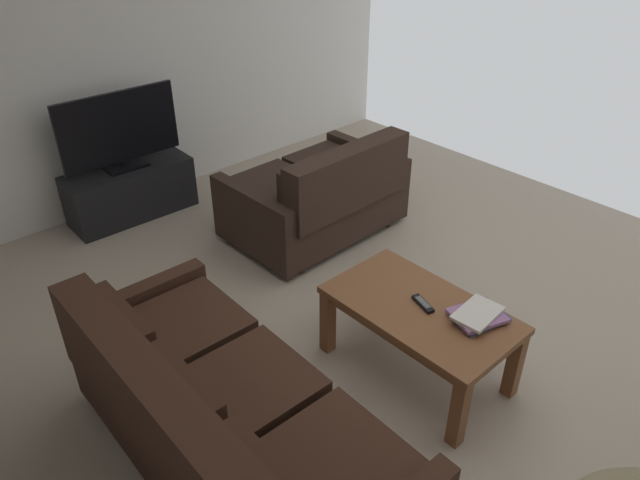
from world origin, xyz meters
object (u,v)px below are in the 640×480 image
sofa_main (222,423)px  book_stack (478,315)px  tv_stand (131,192)px  flat_tv (119,130)px  coffee_table (420,317)px  loveseat_near (319,195)px  tv_remote (423,304)px

sofa_main → book_stack: sofa_main is taller
sofa_main → tv_stand: size_ratio=1.86×
tv_stand → book_stack: book_stack is taller
flat_tv → tv_stand: bearing=56.1°
coffee_table → book_stack: 0.32m
tv_stand → book_stack: 3.10m
flat_tv → book_stack: (-3.05, -0.45, -0.26)m
coffee_table → tv_stand: size_ratio=1.01×
tv_stand → flat_tv: size_ratio=1.06×
loveseat_near → book_stack: size_ratio=4.08×
loveseat_near → tv_remote: bearing=157.8°
loveseat_near → coffee_table: (-1.50, 0.63, 0.05)m
flat_tv → tv_remote: (-2.78, -0.33, -0.28)m
coffee_table → flat_tv: flat_tv is taller
loveseat_near → coffee_table: size_ratio=1.29×
coffee_table → tv_stand: (2.78, 0.32, -0.18)m
loveseat_near → tv_remote: size_ratio=8.01×
book_stack → sofa_main: bearing=72.5°
tv_stand → flat_tv: 0.54m
sofa_main → loveseat_near: (1.35, -1.83, -0.01)m
loveseat_near → flat_tv: size_ratio=1.38×
book_stack → tv_remote: (0.27, 0.12, -0.02)m
tv_remote → flat_tv: bearing=6.8°
coffee_table → book_stack: (-0.27, -0.13, 0.10)m
tv_stand → tv_remote: tv_remote is taller
loveseat_near → tv_remote: (-1.50, 0.61, 0.13)m
flat_tv → book_stack: 3.10m
tv_stand → coffee_table: bearing=-173.5°
loveseat_near → flat_tv: bearing=36.4°
sofa_main → tv_remote: bearing=-96.9°
coffee_table → tv_remote: size_ratio=6.20×
loveseat_near → tv_remote: 1.63m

